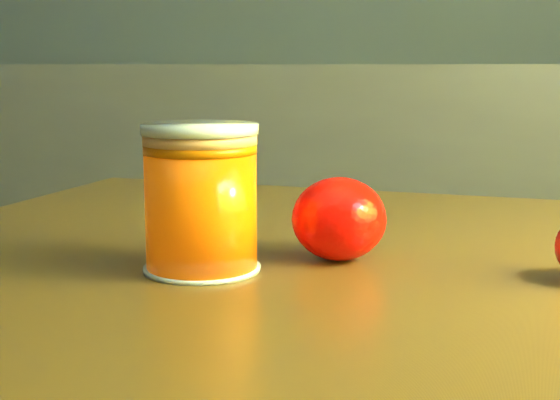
# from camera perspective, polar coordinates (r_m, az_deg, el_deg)

# --- Properties ---
(kitchen_counter) EXTENTS (3.15, 0.60, 0.90)m
(kitchen_counter) POSITION_cam_1_polar(r_m,az_deg,el_deg) (1.98, -11.76, -3.46)
(kitchen_counter) COLOR #4C4C51
(kitchen_counter) RESTS_ON ground
(table) EXTENTS (1.06, 0.79, 0.75)m
(table) POSITION_cam_1_polar(r_m,az_deg,el_deg) (0.64, 12.31, -13.19)
(table) COLOR brown
(table) RESTS_ON ground
(juice_glass) EXTENTS (0.09, 0.09, 0.11)m
(juice_glass) POSITION_cam_1_polar(r_m,az_deg,el_deg) (0.58, -5.80, 0.07)
(juice_glass) COLOR #FF5C05
(juice_glass) RESTS_ON table
(orange_front) EXTENTS (0.08, 0.08, 0.07)m
(orange_front) POSITION_cam_1_polar(r_m,az_deg,el_deg) (0.62, 4.33, -1.38)
(orange_front) COLOR #FF1205
(orange_front) RESTS_ON table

